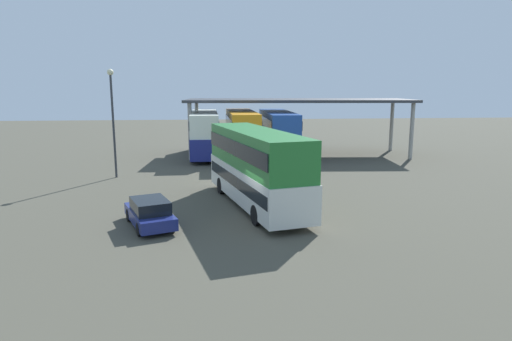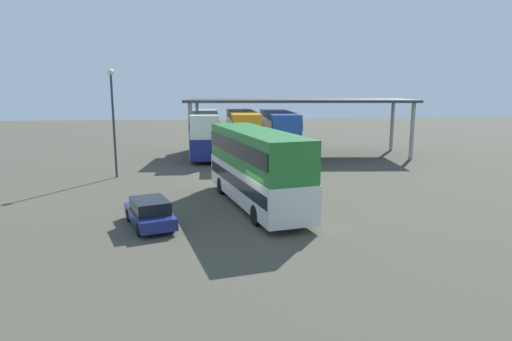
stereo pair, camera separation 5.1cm
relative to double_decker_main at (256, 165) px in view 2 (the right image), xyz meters
The scene contains 8 objects.
ground_plane 4.21m from the double_decker_main, 86.61° to the right, with size 140.00×140.00×0.00m, color #49473B.
double_decker_main is the anchor object (origin of this frame).
parked_hatchback 6.48m from the double_decker_main, 148.74° to the right, with size 2.97×4.31×1.35m.
double_decker_near_canopy 18.45m from the double_decker_main, 100.03° to the left, with size 2.72×10.57×4.19m.
double_decker_mid_row 16.66m from the double_decker_main, 89.16° to the left, with size 2.71×10.72×4.34m.
double_decker_far_right 17.83m from the double_decker_main, 78.00° to the left, with size 2.60×11.17×4.25m.
depot_canopy 19.39m from the double_decker_main, 72.45° to the left, with size 21.76×8.33×5.38m.
lamppost_tall 13.15m from the double_decker_main, 137.37° to the left, with size 0.44×0.44×7.78m.
Camera 2 is at (-2.36, -20.24, 6.54)m, focal length 30.89 mm.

